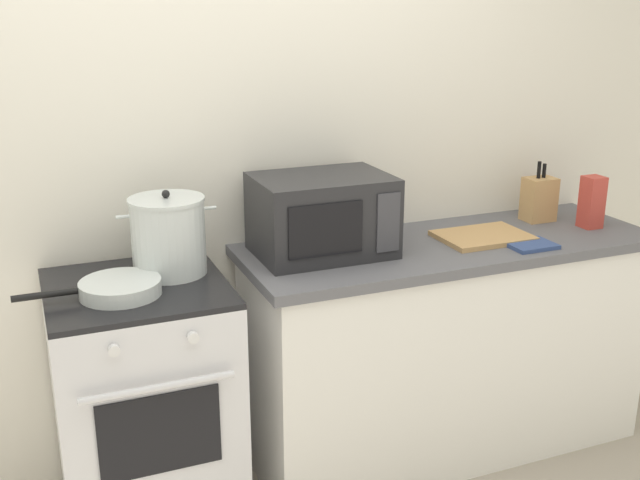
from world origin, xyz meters
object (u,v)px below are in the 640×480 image
(oven_mitt, at_px, (531,245))
(stock_pot, at_px, (168,236))
(microwave, at_px, (322,215))
(pasta_box, at_px, (592,202))
(frying_pan, at_px, (118,288))
(stove, at_px, (145,406))
(knife_block, at_px, (539,199))
(cutting_board, at_px, (483,236))

(oven_mitt, bearing_deg, stock_pot, 170.12)
(microwave, bearing_deg, oven_mitt, -16.89)
(stock_pot, height_order, oven_mitt, stock_pot)
(pasta_box, bearing_deg, stock_pot, 176.51)
(frying_pan, distance_m, pasta_box, 1.96)
(stove, xyz_separation_m, frying_pan, (-0.07, -0.07, 0.48))
(frying_pan, xyz_separation_m, pasta_box, (1.96, 0.04, 0.08))
(stove, height_order, pasta_box, pasta_box)
(frying_pan, relative_size, oven_mitt, 2.58)
(stove, relative_size, knife_block, 3.50)
(pasta_box, bearing_deg, microwave, 174.78)
(knife_block, distance_m, oven_mitt, 0.41)
(frying_pan, height_order, knife_block, knife_block)
(pasta_box, bearing_deg, knife_block, 129.08)
(microwave, bearing_deg, stove, -173.67)
(knife_block, bearing_deg, stove, -175.41)
(stock_pot, bearing_deg, knife_block, 2.20)
(pasta_box, bearing_deg, frying_pan, -178.82)
(stove, distance_m, cutting_board, 1.46)
(stock_pot, distance_m, pasta_box, 1.77)
(pasta_box, bearing_deg, cutting_board, 176.65)
(cutting_board, relative_size, knife_block, 1.37)
(frying_pan, bearing_deg, knife_block, 6.59)
(stock_pot, distance_m, frying_pan, 0.27)
(stock_pot, height_order, microwave, stock_pot)
(knife_block, relative_size, pasta_box, 1.19)
(stock_pot, xyz_separation_m, microwave, (0.58, 0.00, 0.01))
(cutting_board, height_order, knife_block, knife_block)
(microwave, height_order, cutting_board, microwave)
(stove, distance_m, microwave, 0.94)
(stove, distance_m, oven_mitt, 1.58)
(knife_block, xyz_separation_m, pasta_box, (0.14, -0.17, 0.01))
(microwave, distance_m, oven_mitt, 0.83)
(stock_pot, distance_m, microwave, 0.58)
(knife_block, bearing_deg, frying_pan, -173.41)
(frying_pan, bearing_deg, stove, 46.87)
(frying_pan, xyz_separation_m, microwave, (0.78, 0.15, 0.12))
(stove, relative_size, oven_mitt, 5.11)
(microwave, relative_size, pasta_box, 2.27)
(frying_pan, relative_size, knife_block, 1.77)
(frying_pan, distance_m, knife_block, 1.84)
(cutting_board, relative_size, pasta_box, 1.64)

